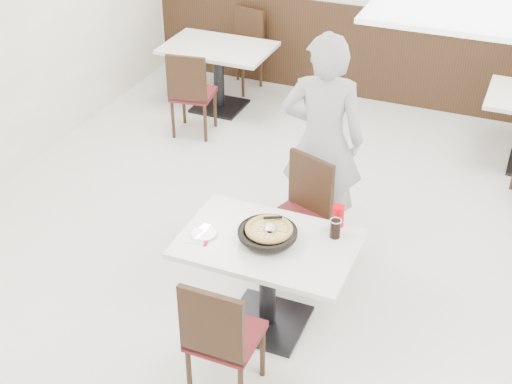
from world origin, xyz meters
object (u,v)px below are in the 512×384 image
at_px(main_table, 268,284).
at_px(chair_near, 226,333).
at_px(pizza, 269,231).
at_px(side_plate, 204,233).
at_px(bg_chair_left_far, 240,51).
at_px(cola_glass, 335,229).
at_px(pizza_pan, 268,236).
at_px(diner_person, 323,141).
at_px(bg_chair_left_near, 193,92).
at_px(red_cup, 338,216).
at_px(chair_far, 294,219).
at_px(bg_table_left, 219,77).

bearing_deg(main_table, chair_near, -91.94).
bearing_deg(pizza, main_table, -79.25).
height_order(side_plate, bg_chair_left_far, bg_chair_left_far).
height_order(cola_glass, bg_chair_left_far, bg_chair_left_far).
height_order(pizza_pan, diner_person, diner_person).
xyz_separation_m(chair_near, pizza_pan, (0.02, 0.66, 0.32)).
xyz_separation_m(main_table, cola_glass, (0.40, 0.22, 0.44)).
distance_m(main_table, side_plate, 0.59).
bearing_deg(bg_chair_left_near, pizza, -61.86).
height_order(red_cup, bg_chair_left_near, bg_chair_left_near).
relative_size(chair_near, bg_chair_left_near, 1.00).
height_order(main_table, cola_glass, cola_glass).
relative_size(side_plate, cola_glass, 1.41).
relative_size(main_table, bg_chair_left_near, 1.26).
xyz_separation_m(bg_chair_left_near, bg_chair_left_far, (-0.01, 1.26, 0.00)).
xyz_separation_m(pizza, cola_glass, (0.41, 0.19, 0.00)).
height_order(chair_far, pizza, chair_far).
bearing_deg(pizza, bg_chair_left_near, 126.69).
distance_m(chair_far, red_cup, 0.65).
relative_size(main_table, pizza_pan, 3.44).
xyz_separation_m(pizza, diner_person, (-0.01, 1.18, 0.10)).
bearing_deg(bg_chair_left_far, main_table, 130.27).
relative_size(red_cup, diner_person, 0.09).
height_order(chair_near, pizza_pan, chair_near).
height_order(chair_far, bg_chair_left_far, same).
distance_m(pizza_pan, side_plate, 0.45).
bearing_deg(chair_far, pizza, 114.29).
xyz_separation_m(pizza_pan, red_cup, (0.39, 0.36, 0.04)).
bearing_deg(chair_near, bg_chair_left_far, 112.57).
xyz_separation_m(pizza, bg_table_left, (-1.86, 3.14, -0.44)).
height_order(main_table, bg_chair_left_far, bg_chair_left_far).
bearing_deg(cola_glass, chair_near, -115.75).
relative_size(bg_table_left, bg_chair_left_far, 1.26).
height_order(chair_near, bg_chair_left_far, same).
bearing_deg(cola_glass, chair_far, 134.01).
relative_size(main_table, cola_glass, 9.23).
bearing_deg(chair_near, pizza_pan, 88.49).
distance_m(main_table, chair_far, 0.71).
bearing_deg(chair_far, bg_table_left, -33.58).
bearing_deg(chair_near, pizza, 88.66).
distance_m(pizza_pan, bg_chair_left_far, 4.21).
bearing_deg(bg_chair_left_near, main_table, -62.12).
bearing_deg(red_cup, bg_chair_left_far, 123.35).
xyz_separation_m(diner_person, bg_table_left, (-1.86, 1.97, -0.54)).
bearing_deg(pizza, chair_near, -91.35).
distance_m(main_table, diner_person, 1.32).
xyz_separation_m(pizza, side_plate, (-0.43, -0.13, -0.05)).
distance_m(main_table, pizza_pan, 0.42).
bearing_deg(pizza_pan, bg_table_left, 120.41).
bearing_deg(bg_chair_left_near, cola_glass, -53.94).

